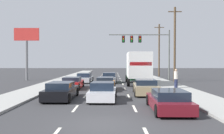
{
  "coord_description": "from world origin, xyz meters",
  "views": [
    {
      "loc": [
        0.4,
        -10.18,
        2.66
      ],
      "look_at": [
        0.53,
        17.2,
        2.09
      ],
      "focal_mm": 38.42,
      "sensor_mm": 36.0,
      "label": 1
    }
  ],
  "objects_px": {
    "car_black": "(60,91)",
    "car_orange": "(104,84)",
    "utility_pole_mid": "(174,44)",
    "car_silver": "(83,78)",
    "utility_pole_far": "(158,50)",
    "box_truck": "(137,67)",
    "car_maroon": "(167,101)",
    "car_tan": "(144,87)",
    "car_red": "(71,83)",
    "car_white": "(102,92)",
    "traffic_signal_mast": "(141,43)",
    "roadside_billboard": "(25,44)",
    "pedestrian_near_corner": "(175,78)",
    "car_gray": "(108,78)"
  },
  "relations": [
    {
      "from": "utility_pole_far",
      "to": "car_silver",
      "type": "bearing_deg",
      "value": -133.36
    },
    {
      "from": "box_truck",
      "to": "car_maroon",
      "type": "relative_size",
      "value": 1.87
    },
    {
      "from": "car_red",
      "to": "car_white",
      "type": "bearing_deg",
      "value": -65.56
    },
    {
      "from": "car_gray",
      "to": "utility_pole_far",
      "type": "xyz_separation_m",
      "value": [
        9.07,
        13.54,
        4.39
      ]
    },
    {
      "from": "car_red",
      "to": "utility_pole_far",
      "type": "xyz_separation_m",
      "value": [
        12.72,
        20.29,
        4.43
      ]
    },
    {
      "from": "car_black",
      "to": "car_maroon",
      "type": "distance_m",
      "value": 7.87
    },
    {
      "from": "box_truck",
      "to": "car_maroon",
      "type": "xyz_separation_m",
      "value": [
        0.05,
        -15.16,
        -1.56
      ]
    },
    {
      "from": "utility_pole_mid",
      "to": "roadside_billboard",
      "type": "relative_size",
      "value": 1.3
    },
    {
      "from": "car_black",
      "to": "car_orange",
      "type": "bearing_deg",
      "value": 62.03
    },
    {
      "from": "car_red",
      "to": "car_black",
      "type": "relative_size",
      "value": 0.95
    },
    {
      "from": "utility_pole_far",
      "to": "roadside_billboard",
      "type": "distance_m",
      "value": 23.16
    },
    {
      "from": "car_red",
      "to": "car_black",
      "type": "bearing_deg",
      "value": -86.97
    },
    {
      "from": "car_black",
      "to": "box_truck",
      "type": "bearing_deg",
      "value": 58.9
    },
    {
      "from": "traffic_signal_mast",
      "to": "car_red",
      "type": "bearing_deg",
      "value": -128.06
    },
    {
      "from": "car_silver",
      "to": "utility_pole_mid",
      "type": "height_order",
      "value": "utility_pole_mid"
    },
    {
      "from": "car_silver",
      "to": "roadside_billboard",
      "type": "relative_size",
      "value": 0.59
    },
    {
      "from": "utility_pole_far",
      "to": "pedestrian_near_corner",
      "type": "distance_m",
      "value": 21.56
    },
    {
      "from": "car_silver",
      "to": "car_black",
      "type": "height_order",
      "value": "car_black"
    },
    {
      "from": "car_black",
      "to": "utility_pole_mid",
      "type": "bearing_deg",
      "value": 50.67
    },
    {
      "from": "car_red",
      "to": "pedestrian_near_corner",
      "type": "relative_size",
      "value": 2.36
    },
    {
      "from": "car_tan",
      "to": "utility_pole_mid",
      "type": "height_order",
      "value": "utility_pole_mid"
    },
    {
      "from": "car_silver",
      "to": "car_orange",
      "type": "xyz_separation_m",
      "value": [
        2.98,
        -8.49,
        0.0
      ]
    },
    {
      "from": "car_white",
      "to": "roadside_billboard",
      "type": "height_order",
      "value": "roadside_billboard"
    },
    {
      "from": "box_truck",
      "to": "roadside_billboard",
      "type": "relative_size",
      "value": 1.08
    },
    {
      "from": "car_white",
      "to": "box_truck",
      "type": "bearing_deg",
      "value": 72.33
    },
    {
      "from": "car_red",
      "to": "utility_pole_mid",
      "type": "xyz_separation_m",
      "value": [
        12.3,
        7.63,
        4.55
      ]
    },
    {
      "from": "car_maroon",
      "to": "car_red",
      "type": "bearing_deg",
      "value": 122.72
    },
    {
      "from": "car_silver",
      "to": "car_tan",
      "type": "relative_size",
      "value": 1.04
    },
    {
      "from": "box_truck",
      "to": "utility_pole_far",
      "type": "height_order",
      "value": "utility_pole_far"
    },
    {
      "from": "car_orange",
      "to": "traffic_signal_mast",
      "type": "distance_m",
      "value": 13.83
    },
    {
      "from": "car_silver",
      "to": "car_white",
      "type": "relative_size",
      "value": 1.1
    },
    {
      "from": "box_truck",
      "to": "traffic_signal_mast",
      "type": "height_order",
      "value": "traffic_signal_mast"
    },
    {
      "from": "box_truck",
      "to": "pedestrian_near_corner",
      "type": "relative_size",
      "value": 4.44
    },
    {
      "from": "traffic_signal_mast",
      "to": "pedestrian_near_corner",
      "type": "bearing_deg",
      "value": -80.7
    },
    {
      "from": "car_black",
      "to": "car_orange",
      "type": "relative_size",
      "value": 1.07
    },
    {
      "from": "car_silver",
      "to": "traffic_signal_mast",
      "type": "xyz_separation_m",
      "value": [
        7.96,
        3.43,
        4.92
      ]
    },
    {
      "from": "car_silver",
      "to": "utility_pole_far",
      "type": "bearing_deg",
      "value": 46.64
    },
    {
      "from": "car_black",
      "to": "car_tan",
      "type": "height_order",
      "value": "car_black"
    },
    {
      "from": "car_silver",
      "to": "car_orange",
      "type": "height_order",
      "value": "car_orange"
    },
    {
      "from": "car_white",
      "to": "utility_pole_mid",
      "type": "height_order",
      "value": "utility_pole_mid"
    },
    {
      "from": "car_tan",
      "to": "car_silver",
      "type": "bearing_deg",
      "value": 118.68
    },
    {
      "from": "car_black",
      "to": "car_tan",
      "type": "bearing_deg",
      "value": 21.61
    },
    {
      "from": "utility_pole_mid",
      "to": "utility_pole_far",
      "type": "height_order",
      "value": "utility_pole_mid"
    },
    {
      "from": "car_gray",
      "to": "box_truck",
      "type": "bearing_deg",
      "value": -37.88
    },
    {
      "from": "car_white",
      "to": "roadside_billboard",
      "type": "xyz_separation_m",
      "value": [
        -11.81,
        18.3,
        4.75
      ]
    },
    {
      "from": "car_maroon",
      "to": "roadside_billboard",
      "type": "height_order",
      "value": "roadside_billboard"
    },
    {
      "from": "car_tan",
      "to": "traffic_signal_mast",
      "type": "height_order",
      "value": "traffic_signal_mast"
    },
    {
      "from": "car_silver",
      "to": "pedestrian_near_corner",
      "type": "height_order",
      "value": "pedestrian_near_corner"
    },
    {
      "from": "car_silver",
      "to": "car_red",
      "type": "height_order",
      "value": "car_silver"
    },
    {
      "from": "car_tan",
      "to": "car_white",
      "type": "bearing_deg",
      "value": -138.57
    }
  ]
}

